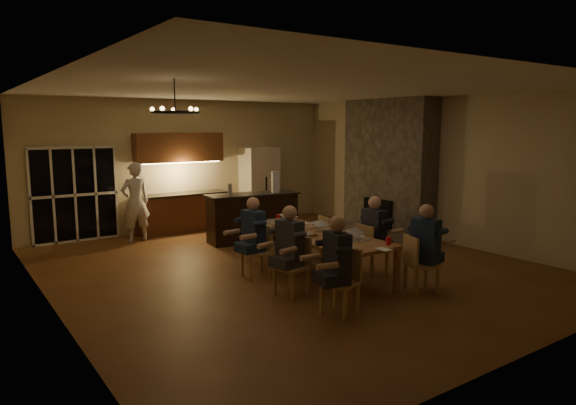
{
  "coord_description": "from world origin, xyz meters",
  "views": [
    {
      "loc": [
        -5.25,
        -7.45,
        2.57
      ],
      "look_at": [
        0.15,
        0.3,
        1.15
      ],
      "focal_mm": 32.0,
      "sensor_mm": 36.0,
      "label": 1
    }
  ],
  "objects_px": {
    "can_silver": "(350,237)",
    "plate_left": "(334,246)",
    "person_left_mid": "(290,250)",
    "mug_front": "(328,235)",
    "chair_left_far": "(256,252)",
    "laptop_f": "(293,217)",
    "chair_right_mid": "(372,249)",
    "laptop_d": "(326,225)",
    "chair_left_mid": "(291,267)",
    "chair_right_far": "(334,239)",
    "laptop_c": "(306,229)",
    "chandelier": "(175,112)",
    "chair_right_near": "(422,264)",
    "redcup_mid": "(279,228)",
    "laptop_e": "(271,219)",
    "can_cola": "(265,218)",
    "bar_bottle": "(230,189)",
    "plate_far": "(308,224)",
    "refrigerator": "(259,185)",
    "bar_blender": "(275,182)",
    "mug_back": "(270,225)",
    "laptop_b": "(361,234)",
    "standing_person": "(135,202)",
    "mug_mid": "(302,225)",
    "bar_island": "(253,217)",
    "person_right_mid": "(374,236)",
    "redcup_far": "(278,218)",
    "chair_left_near": "(340,282)",
    "person_left_near": "(337,266)",
    "person_right_near": "(425,248)",
    "dining_table": "(315,255)",
    "laptop_a": "(344,241)",
    "person_left_far": "(253,237)",
    "plate_near": "(356,236)",
    "redcup_near": "(389,241)"
  },
  "relations": [
    {
      "from": "can_silver",
      "to": "plate_left",
      "type": "xyz_separation_m",
      "value": [
        -0.45,
        -0.13,
        -0.05
      ]
    },
    {
      "from": "person_left_mid",
      "to": "mug_front",
      "type": "bearing_deg",
      "value": 86.18
    },
    {
      "from": "chair_left_far",
      "to": "laptop_f",
      "type": "bearing_deg",
      "value": 119.96
    },
    {
      "from": "chair_right_mid",
      "to": "laptop_d",
      "type": "distance_m",
      "value": 0.92
    },
    {
      "from": "chair_left_mid",
      "to": "chair_right_far",
      "type": "distance_m",
      "value": 2.08
    },
    {
      "from": "laptop_c",
      "to": "laptop_d",
      "type": "distance_m",
      "value": 0.44
    },
    {
      "from": "can_silver",
      "to": "chandelier",
      "type": "bearing_deg",
      "value": 165.67
    },
    {
      "from": "chair_right_near",
      "to": "redcup_mid",
      "type": "bearing_deg",
      "value": 51.03
    },
    {
      "from": "chair_left_mid",
      "to": "laptop_e",
      "type": "height_order",
      "value": "laptop_e"
    },
    {
      "from": "can_cola",
      "to": "bar_bottle",
      "type": "bearing_deg",
      "value": 85.07
    },
    {
      "from": "bar_bottle",
      "to": "plate_far",
      "type": "bearing_deg",
      "value": -80.91
    },
    {
      "from": "chair_right_far",
      "to": "can_cola",
      "type": "relative_size",
      "value": 7.42
    },
    {
      "from": "person_left_mid",
      "to": "can_cola",
      "type": "distance_m",
      "value": 2.11
    },
    {
      "from": "refrigerator",
      "to": "bar_bottle",
      "type": "height_order",
      "value": "refrigerator"
    },
    {
      "from": "chandelier",
      "to": "bar_blender",
      "type": "height_order",
      "value": "chandelier"
    },
    {
      "from": "chair_right_near",
      "to": "mug_back",
      "type": "relative_size",
      "value": 8.9
    },
    {
      "from": "laptop_b",
      "to": "standing_person",
      "type": "bearing_deg",
      "value": 96.22
    },
    {
      "from": "laptop_d",
      "to": "mug_mid",
      "type": "height_order",
      "value": "laptop_d"
    },
    {
      "from": "chair_left_mid",
      "to": "mug_back",
      "type": "distance_m",
      "value": 1.59
    },
    {
      "from": "bar_island",
      "to": "mug_mid",
      "type": "relative_size",
      "value": 20.84
    },
    {
      "from": "plate_far",
      "to": "refrigerator",
      "type": "bearing_deg",
      "value": 70.16
    },
    {
      "from": "plate_far",
      "to": "person_right_mid",
      "type": "bearing_deg",
      "value": -68.87
    },
    {
      "from": "chair_left_far",
      "to": "redcup_far",
      "type": "height_order",
      "value": "chair_left_far"
    },
    {
      "from": "chair_left_mid",
      "to": "bar_blender",
      "type": "relative_size",
      "value": 1.91
    },
    {
      "from": "laptop_e",
      "to": "redcup_far",
      "type": "height_order",
      "value": "laptop_e"
    },
    {
      "from": "chair_left_near",
      "to": "person_right_mid",
      "type": "distance_m",
      "value": 2.03
    },
    {
      "from": "person_left_near",
      "to": "bar_bottle",
      "type": "bearing_deg",
      "value": 179.53
    },
    {
      "from": "person_left_near",
      "to": "person_right_near",
      "type": "bearing_deg",
      "value": 100.52
    },
    {
      "from": "person_left_near",
      "to": "can_silver",
      "type": "xyz_separation_m",
      "value": [
        0.99,
        0.84,
        0.12
      ]
    },
    {
      "from": "refrigerator",
      "to": "laptop_e",
      "type": "relative_size",
      "value": 6.25
    },
    {
      "from": "mug_back",
      "to": "plate_left",
      "type": "height_order",
      "value": "mug_back"
    },
    {
      "from": "bar_island",
      "to": "person_right_mid",
      "type": "height_order",
      "value": "person_right_mid"
    },
    {
      "from": "dining_table",
      "to": "laptop_c",
      "type": "relative_size",
      "value": 9.23
    },
    {
      "from": "person_left_near",
      "to": "standing_person",
      "type": "distance_m",
      "value": 6.09
    },
    {
      "from": "chair_right_mid",
      "to": "mug_front",
      "type": "relative_size",
      "value": 8.9
    },
    {
      "from": "bar_island",
      "to": "laptop_a",
      "type": "distance_m",
      "value": 4.14
    },
    {
      "from": "person_right_near",
      "to": "can_cola",
      "type": "bearing_deg",
      "value": 8.95
    },
    {
      "from": "person_right_mid",
      "to": "redcup_mid",
      "type": "bearing_deg",
      "value": 53.25
    },
    {
      "from": "chandelier",
      "to": "person_left_far",
      "type": "bearing_deg",
      "value": 22.94
    },
    {
      "from": "plate_far",
      "to": "plate_near",
      "type": "bearing_deg",
      "value": -90.26
    },
    {
      "from": "standing_person",
      "to": "bar_bottle",
      "type": "distance_m",
      "value": 2.16
    },
    {
      "from": "refrigerator",
      "to": "laptop_e",
      "type": "height_order",
      "value": "refrigerator"
    },
    {
      "from": "laptop_f",
      "to": "plate_near",
      "type": "xyz_separation_m",
      "value": [
        0.14,
        -1.61,
        -0.1
      ]
    },
    {
      "from": "person_left_near",
      "to": "bar_blender",
      "type": "height_order",
      "value": "bar_blender"
    },
    {
      "from": "chair_left_mid",
      "to": "laptop_f",
      "type": "height_order",
      "value": "laptop_f"
    },
    {
      "from": "chair_left_far",
      "to": "laptop_e",
      "type": "distance_m",
      "value": 0.93
    },
    {
      "from": "chair_right_far",
      "to": "plate_left",
      "type": "xyz_separation_m",
      "value": [
        -1.2,
        -1.43,
        0.31
      ]
    },
    {
      "from": "person_left_far",
      "to": "redcup_near",
      "type": "distance_m",
      "value": 2.29
    },
    {
      "from": "chandelier",
      "to": "mug_back",
      "type": "relative_size",
      "value": 6.53
    },
    {
      "from": "dining_table",
      "to": "person_right_mid",
      "type": "xyz_separation_m",
      "value": [
        0.87,
        -0.51,
        0.31
      ]
    }
  ]
}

